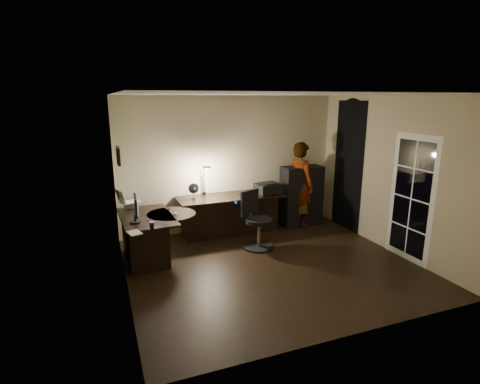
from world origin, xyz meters
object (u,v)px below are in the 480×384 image
object	(u,v)px
desk_right	(231,215)
office_chair	(259,220)
cabinet	(301,196)
desk_left	(148,238)
person	(301,185)
monitor	(135,213)

from	to	relation	value
desk_right	office_chair	bearing A→B (deg)	-75.50
cabinet	office_chair	bearing A→B (deg)	-145.98
desk_left	person	xyz separation A→B (m)	(3.24, 0.65, 0.51)
desk_left	person	distance (m)	3.35
desk_right	person	bearing A→B (deg)	-1.70
person	monitor	bearing A→B (deg)	90.60
office_chair	desk_right	bearing A→B (deg)	80.86
monitor	office_chair	distance (m)	2.18
desk_left	desk_right	bearing A→B (deg)	19.05
monitor	office_chair	xyz separation A→B (m)	(2.14, 0.09, -0.40)
desk_left	desk_right	size ratio (longest dim) A/B	0.63
cabinet	monitor	size ratio (longest dim) A/B	2.80
desk_right	person	size ratio (longest dim) A/B	1.17
desk_right	person	xyz separation A→B (m)	(1.54, -0.03, 0.50)
desk_right	desk_left	bearing A→B (deg)	-159.01
desk_right	office_chair	distance (m)	0.90
monitor	person	size ratio (longest dim) A/B	0.25
office_chair	person	distance (m)	1.59
desk_right	cabinet	world-z (taller)	cabinet
desk_left	cabinet	bearing A→B (deg)	9.46
monitor	person	bearing A→B (deg)	18.01
desk_right	monitor	world-z (taller)	monitor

